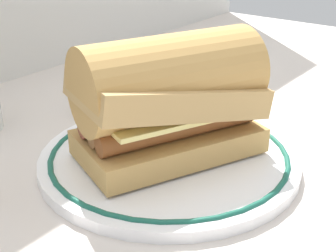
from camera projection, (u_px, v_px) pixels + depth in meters
ground_plane at (169, 164)px, 0.54m from camera, size 1.50×1.50×0.00m
plate at (168, 157)px, 0.53m from camera, size 0.28×0.28×0.01m
sausage_sandwich at (168, 97)px, 0.50m from camera, size 0.21×0.17×0.13m
butter_knife at (83, 101)px, 0.69m from camera, size 0.10×0.12×0.01m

